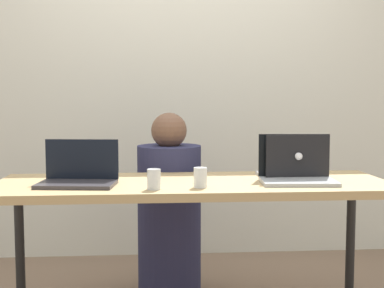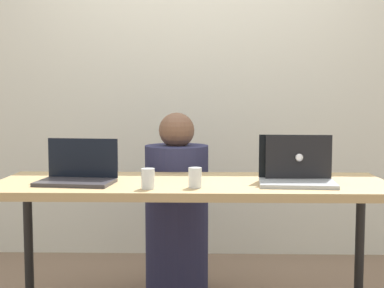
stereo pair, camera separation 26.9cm
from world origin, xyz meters
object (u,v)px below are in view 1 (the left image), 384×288
Objects in this scene: laptop_front_right at (297,172)px; laptop_front_left at (79,175)px; water_glass_left at (154,181)px; person_at_center at (169,213)px; water_glass_center at (200,179)px; laptop_back_right at (293,169)px.

laptop_front_left is at bearing -175.96° from laptop_front_right.
water_glass_left is (0.36, -0.15, -0.01)m from laptop_front_left.
water_glass_center is (0.12, -0.69, 0.31)m from person_at_center.
laptop_front_left is 0.39m from water_glass_left.
laptop_front_left is 1.06m from laptop_front_right.
laptop_back_right is 0.56m from water_glass_center.
person_at_center is at bearing -37.00° from laptop_back_right.
person_at_center reaches higher than laptop_front_right.
laptop_front_right is (1.06, 0.00, 0.00)m from laptop_front_left.
laptop_back_right is 3.54× the size of water_glass_left.
water_glass_left is at bearing -170.62° from water_glass_center.
person_at_center reaches higher than laptop_front_left.
laptop_front_right is at bearing 81.29° from laptop_back_right.
laptop_front_right is 4.00× the size of water_glass_center.
person_at_center reaches higher than water_glass_left.
water_glass_center is (-0.50, -0.24, -0.01)m from laptop_back_right.
person_at_center is 0.89m from laptop_front_right.
person_at_center is 0.83m from laptop_back_right.
laptop_back_right is at bearing 13.65° from laptop_front_left.
laptop_back_right is 3.55× the size of water_glass_center.
water_glass_left is at bearing 66.41° from person_at_center.
water_glass_center is (0.21, 0.04, -0.00)m from water_glass_left.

